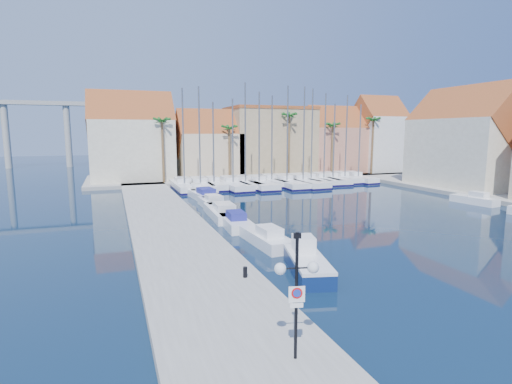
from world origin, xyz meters
TOP-DOWN VIEW (x-y plane):
  - ground at (0.00, 0.00)m, footprint 260.00×260.00m
  - quay_west at (-9.00, 13.50)m, footprint 6.00×77.00m
  - shore_north at (10.00, 48.00)m, footprint 54.00×16.00m
  - lamp_post at (-7.72, -6.19)m, footprint 1.40×0.62m
  - bollard at (-6.96, 1.30)m, footprint 0.22×0.22m
  - fishing_boat at (-3.09, 2.06)m, footprint 3.02×5.60m
  - motorboat_west_0 at (-3.18, 8.01)m, footprint 2.14×5.78m
  - motorboat_west_1 at (-3.72, 13.82)m, footprint 2.18×5.91m
  - motorboat_west_2 at (-3.65, 17.87)m, footprint 2.67×7.40m
  - motorboat_west_3 at (-3.52, 22.89)m, footprint 1.80×5.31m
  - motorboat_west_4 at (-3.06, 28.13)m, footprint 2.86×7.33m
  - motorboat_west_5 at (-3.18, 32.61)m, footprint 1.95×5.11m
  - motorboat_west_6 at (-3.37, 38.39)m, footprint 2.03×5.78m
  - motorboat_east_1 at (24.01, 15.14)m, footprint 2.29×5.05m
  - sailboat_0 at (-4.03, 36.51)m, footprint 2.76×10.16m
  - sailboat_1 at (-1.95, 36.07)m, footprint 3.34×11.13m
  - sailboat_2 at (0.04, 36.44)m, footprint 2.48×8.63m
  - sailboat_3 at (2.45, 35.62)m, footprint 3.15×10.77m
  - sailboat_4 at (4.44, 36.17)m, footprint 2.92×9.47m
  - sailboat_5 at (6.20, 35.40)m, footprint 3.02×10.76m
  - sailboat_6 at (8.64, 36.67)m, footprint 2.65×8.25m
  - sailboat_7 at (10.44, 35.43)m, footprint 3.01×11.37m
  - sailboat_8 at (12.87, 35.27)m, footprint 3.79×11.85m
  - sailboat_9 at (14.70, 36.10)m, footprint 3.05×8.95m
  - sailboat_10 at (16.97, 36.20)m, footprint 2.84×9.05m
  - sailboat_11 at (18.56, 36.23)m, footprint 3.07×9.34m
  - sailboat_12 at (20.99, 36.72)m, footprint 2.16×8.14m
  - sailboat_13 at (22.95, 36.08)m, footprint 2.61×8.57m
  - building_0 at (-10.00, 47.00)m, footprint 12.30×9.00m
  - building_1 at (2.00, 47.00)m, footprint 10.30×8.00m
  - building_2 at (13.00, 48.00)m, footprint 14.20×10.20m
  - building_3 at (25.00, 47.00)m, footprint 10.30×8.00m
  - building_4 at (34.00, 46.00)m, footprint 8.30×8.00m
  - building_6 at (32.00, 24.00)m, footprint 9.00×14.30m
  - palm_0 at (-6.00, 42.00)m, footprint 2.60×2.60m
  - palm_1 at (4.00, 42.00)m, footprint 2.60×2.60m
  - palm_2 at (14.00, 42.00)m, footprint 2.60×2.60m
  - palm_3 at (22.00, 42.00)m, footprint 2.60×2.60m
  - palm_4 at (30.00, 42.00)m, footprint 2.60×2.60m

SIDE VIEW (x-z plane):
  - ground at x=0.00m, z-range 0.00..0.00m
  - quay_west at x=-9.00m, z-range 0.00..0.50m
  - shore_north at x=10.00m, z-range 0.00..0.50m
  - motorboat_west_1 at x=-3.72m, z-range -0.19..1.21m
  - motorboat_west_2 at x=-3.65m, z-range -0.19..1.21m
  - motorboat_west_3 at x=-3.52m, z-range -0.19..1.21m
  - motorboat_west_4 at x=-3.06m, z-range -0.19..1.21m
  - motorboat_west_5 at x=-3.18m, z-range -0.19..1.21m
  - motorboat_west_0 at x=-3.18m, z-range -0.19..1.21m
  - motorboat_west_6 at x=-3.37m, z-range -0.19..1.21m
  - motorboat_east_1 at x=24.01m, z-range -0.19..1.21m
  - sailboat_3 at x=2.45m, z-range -5.51..6.65m
  - sailboat_8 at x=12.87m, z-range -6.46..7.62m
  - sailboat_5 at x=6.20m, z-range -6.01..7.17m
  - sailboat_1 at x=-1.95m, z-range -6.24..7.40m
  - sailboat_7 at x=10.44m, z-range -6.48..7.65m
  - sailboat_11 at x=18.56m, z-range -5.36..6.54m
  - sailboat_0 at x=-4.03m, z-range -6.12..7.31m
  - sailboat_2 at x=0.04m, z-range -5.28..6.48m
  - sailboat_13 at x=22.95m, z-range -5.35..6.56m
  - sailboat_10 at x=16.97m, z-range -6.09..7.32m
  - fishing_boat at x=-3.09m, z-range -0.31..1.55m
  - sailboat_4 at x=4.44m, z-range -6.57..7.82m
  - sailboat_6 at x=8.64m, z-range -5.79..7.05m
  - sailboat_9 at x=14.70m, z-range -6.35..7.61m
  - sailboat_12 at x=20.99m, z-range -6.01..7.29m
  - bollard at x=-6.96m, z-range 0.50..1.04m
  - lamp_post at x=-7.72m, z-range 1.16..5.36m
  - building_1 at x=2.00m, z-range -0.20..10.80m
  - building_3 at x=25.00m, z-range -0.14..11.86m
  - building_2 at x=13.00m, z-range 0.51..12.01m
  - building_6 at x=32.00m, z-range -0.23..13.27m
  - building_0 at x=-10.00m, z-range -0.23..13.27m
  - building_4 at x=34.00m, z-range -0.03..13.97m
  - palm_1 at x=4.00m, z-range 3.56..12.71m
  - palm_3 at x=22.00m, z-range 3.78..13.43m
  - palm_0 at x=-6.00m, z-range 4.00..14.15m
  - palm_4 at x=30.00m, z-range 4.22..14.87m
  - palm_2 at x=14.00m, z-range 4.44..15.59m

